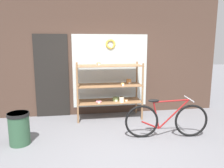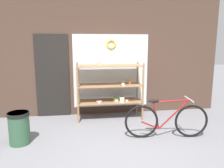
% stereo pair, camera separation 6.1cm
% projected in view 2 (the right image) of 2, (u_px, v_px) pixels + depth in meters
% --- Properties ---
extents(ground_plane, '(30.00, 30.00, 0.00)m').
position_uv_depth(ground_plane, '(118.00, 154.00, 3.71)').
color(ground_plane, slate).
extents(storefront_facade, '(6.31, 0.13, 3.31)m').
position_uv_depth(storefront_facade, '(102.00, 53.00, 5.68)').
color(storefront_facade, '#473328').
rests_on(storefront_facade, ground_plane).
extents(display_case, '(1.61, 0.59, 1.41)m').
position_uv_depth(display_case, '(111.00, 86.00, 5.43)').
color(display_case, '#8E6642').
rests_on(display_case, ground_plane).
extents(bicycle, '(1.67, 0.46, 0.80)m').
position_uv_depth(bicycle, '(166.00, 120.00, 4.34)').
color(bicycle, black).
rests_on(bicycle, ground_plane).
extents(trash_bin, '(0.40, 0.40, 0.61)m').
position_uv_depth(trash_bin, '(19.00, 127.00, 4.07)').
color(trash_bin, '#2D5138').
rests_on(trash_bin, ground_plane).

